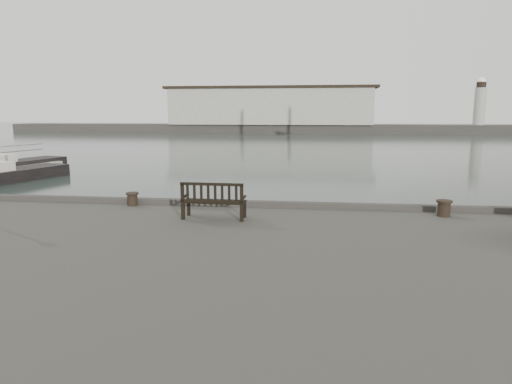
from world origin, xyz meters
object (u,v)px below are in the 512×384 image
bench (214,207)px  yacht_b (2,169)px  bollard_right (444,208)px  bollard_left (132,199)px

bench → yacht_b: bearing=138.5°
bollard_right → yacht_b: 33.72m
bollard_left → bollard_right: bearing=-2.1°
bench → yacht_b: size_ratio=0.12×
yacht_b → bollard_right: bearing=-20.1°
bench → bollard_right: 6.74m
bollard_right → yacht_b: (-27.98, 18.76, -1.55)m
bench → bollard_left: size_ratio=4.23×
bollard_right → bench: bearing=-170.0°
bench → bollard_right: bench is taller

